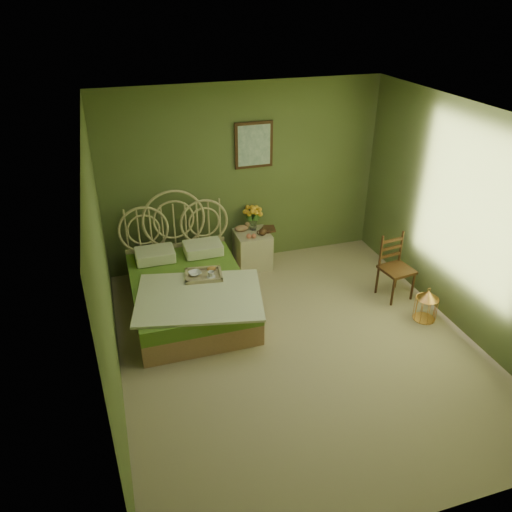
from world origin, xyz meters
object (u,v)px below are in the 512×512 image
object	(u,v)px
bed	(189,290)
chair	(395,262)
nightstand	(253,244)
birdcage	(426,305)

from	to	relation	value
bed	chair	size ratio (longest dim) A/B	2.43
bed	chair	bearing A→B (deg)	-9.21
nightstand	birdcage	xyz separation A→B (m)	(1.65, -1.95, -0.15)
nightstand	birdcage	world-z (taller)	nightstand
bed	birdcage	size ratio (longest dim) A/B	5.11
bed	nightstand	bearing A→B (deg)	38.03
nightstand	chair	distance (m)	2.03
bed	birdcage	xyz separation A→B (m)	(2.76, -1.08, -0.09)
birdcage	nightstand	bearing A→B (deg)	130.35
bed	nightstand	world-z (taller)	bed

